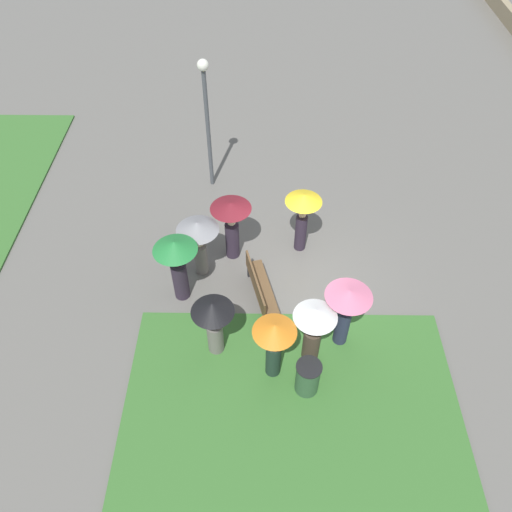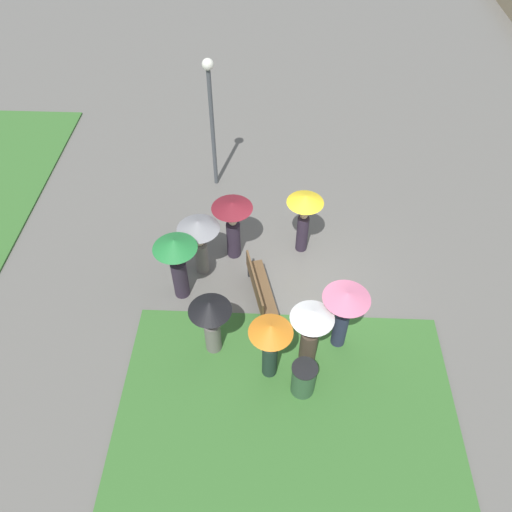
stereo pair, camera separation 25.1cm
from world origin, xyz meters
TOP-DOWN VIEW (x-y plane):
  - ground_plane at (0.00, 0.00)m, footprint 90.00×90.00m
  - park_bench at (-0.61, 0.95)m, footprint 1.87×0.87m
  - lamp_post at (4.03, 2.49)m, footprint 0.32×0.32m
  - trash_bin at (-3.13, -0.10)m, footprint 0.56×0.56m
  - crowd_person_maroon at (0.93, 1.70)m, footprint 1.06×1.06m
  - crowd_person_orange at (-2.71, 0.63)m, footprint 0.93×0.93m
  - crowd_person_yellow at (1.23, -0.16)m, footprint 0.96×0.96m
  - crowd_person_grey at (0.32, 2.49)m, footprint 1.08×1.08m
  - crowd_person_black at (-2.13, 1.94)m, footprint 0.95×0.95m
  - crowd_person_white at (-2.30, -0.23)m, footprint 0.95×0.95m
  - crowd_person_green at (-0.51, 2.93)m, footprint 1.07×1.07m
  - crowd_person_pink at (-1.86, -0.96)m, footprint 1.04×1.04m

SIDE VIEW (x-z plane):
  - ground_plane at x=0.00m, z-range 0.00..0.00m
  - park_bench at x=-0.61m, z-range 0.02..0.92m
  - trash_bin at x=-3.13m, z-range 0.00..0.97m
  - crowd_person_white at x=-2.30m, z-range 0.29..2.10m
  - crowd_person_black at x=-2.13m, z-range 0.35..2.12m
  - crowd_person_maroon at x=0.93m, z-range 0.32..2.20m
  - crowd_person_orange at x=-2.71m, z-range 0.35..2.19m
  - crowd_person_grey at x=0.32m, z-range 0.42..2.20m
  - crowd_person_pink at x=-1.86m, z-range 0.38..2.28m
  - crowd_person_yellow at x=1.23m, z-range 0.39..2.30m
  - crowd_person_green at x=-0.51m, z-range 0.38..2.33m
  - lamp_post at x=4.03m, z-range 0.61..4.71m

